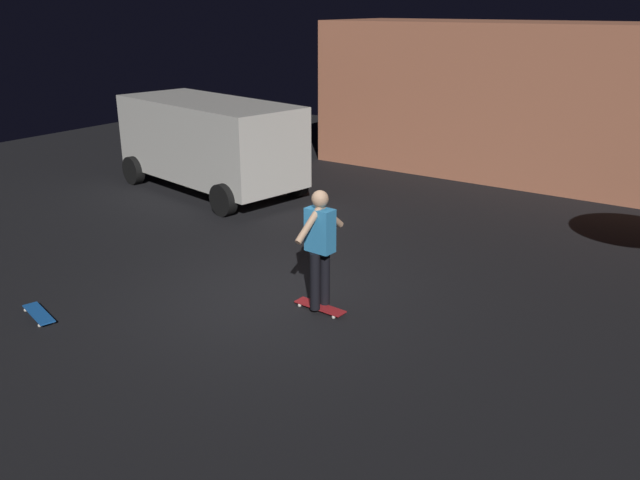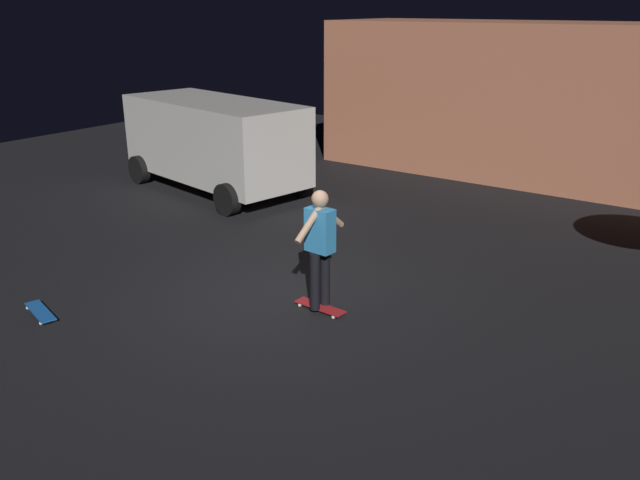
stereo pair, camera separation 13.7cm
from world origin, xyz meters
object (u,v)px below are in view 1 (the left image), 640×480
(parked_van, at_px, (209,140))
(skater, at_px, (320,241))
(skateboard_spare, at_px, (39,314))
(skateboard_ridden, at_px, (320,307))

(parked_van, xyz_separation_m, skater, (5.62, -3.79, -0.12))
(parked_van, height_order, skater, parked_van)
(skater, bearing_deg, parked_van, 145.97)
(skateboard_spare, relative_size, skater, 0.48)
(parked_van, xyz_separation_m, skateboard_ridden, (5.62, -3.79, -1.11))
(parked_van, bearing_deg, skater, -34.03)
(skateboard_spare, bearing_deg, skateboard_ridden, 37.58)
(parked_van, relative_size, skater, 2.92)
(skateboard_ridden, height_order, skater, skater)
(skateboard_ridden, bearing_deg, skateboard_spare, -142.42)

